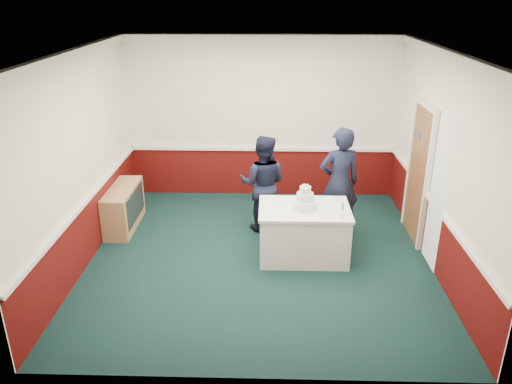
{
  "coord_description": "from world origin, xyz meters",
  "views": [
    {
      "loc": [
        0.14,
        -6.53,
        3.75
      ],
      "look_at": [
        -0.04,
        -0.1,
        1.1
      ],
      "focal_mm": 35.0,
      "sensor_mm": 36.0,
      "label": 1
    }
  ],
  "objects_px": {
    "cake_knife": "(303,213)",
    "person_man": "(263,184)",
    "wedding_cake": "(305,201)",
    "person_woman": "(339,183)",
    "sideboard": "(124,208)",
    "champagne_flute": "(342,207)",
    "cake_table": "(304,232)"
  },
  "relations": [
    {
      "from": "cake_table",
      "to": "wedding_cake",
      "type": "height_order",
      "value": "wedding_cake"
    },
    {
      "from": "cake_knife",
      "to": "person_man",
      "type": "height_order",
      "value": "person_man"
    },
    {
      "from": "cake_table",
      "to": "wedding_cake",
      "type": "xyz_separation_m",
      "value": [
        0.0,
        0.0,
        0.5
      ]
    },
    {
      "from": "wedding_cake",
      "to": "person_man",
      "type": "bearing_deg",
      "value": 124.39
    },
    {
      "from": "wedding_cake",
      "to": "champagne_flute",
      "type": "distance_m",
      "value": 0.57
    },
    {
      "from": "champagne_flute",
      "to": "person_man",
      "type": "relative_size",
      "value": 0.13
    },
    {
      "from": "champagne_flute",
      "to": "person_man",
      "type": "xyz_separation_m",
      "value": [
        -1.12,
        1.18,
        -0.12
      ]
    },
    {
      "from": "cake_table",
      "to": "person_man",
      "type": "xyz_separation_m",
      "value": [
        -0.62,
        0.9,
        0.4
      ]
    },
    {
      "from": "sideboard",
      "to": "cake_knife",
      "type": "relative_size",
      "value": 5.45
    },
    {
      "from": "cake_knife",
      "to": "champagne_flute",
      "type": "bearing_deg",
      "value": -26.17
    },
    {
      "from": "sideboard",
      "to": "cake_knife",
      "type": "distance_m",
      "value": 3.14
    },
    {
      "from": "sideboard",
      "to": "person_man",
      "type": "distance_m",
      "value": 2.36
    },
    {
      "from": "cake_table",
      "to": "wedding_cake",
      "type": "relative_size",
      "value": 3.63
    },
    {
      "from": "person_man",
      "to": "wedding_cake",
      "type": "bearing_deg",
      "value": 133.38
    },
    {
      "from": "wedding_cake",
      "to": "champagne_flute",
      "type": "height_order",
      "value": "wedding_cake"
    },
    {
      "from": "champagne_flute",
      "to": "person_man",
      "type": "distance_m",
      "value": 1.63
    },
    {
      "from": "person_woman",
      "to": "cake_knife",
      "type": "bearing_deg",
      "value": 44.29
    },
    {
      "from": "person_man",
      "to": "cake_table",
      "type": "bearing_deg",
      "value": 133.38
    },
    {
      "from": "cake_knife",
      "to": "person_man",
      "type": "xyz_separation_m",
      "value": [
        -0.59,
        1.1,
        0.01
      ]
    },
    {
      "from": "wedding_cake",
      "to": "sideboard",
      "type": "bearing_deg",
      "value": 162.94
    },
    {
      "from": "sideboard",
      "to": "person_woman",
      "type": "relative_size",
      "value": 0.67
    },
    {
      "from": "person_man",
      "to": "person_woman",
      "type": "bearing_deg",
      "value": -179.65
    },
    {
      "from": "sideboard",
      "to": "cake_knife",
      "type": "xyz_separation_m",
      "value": [
        2.91,
        -1.1,
        0.44
      ]
    },
    {
      "from": "wedding_cake",
      "to": "person_woman",
      "type": "distance_m",
      "value": 0.92
    },
    {
      "from": "sideboard",
      "to": "person_woman",
      "type": "distance_m",
      "value": 3.56
    },
    {
      "from": "cake_table",
      "to": "champagne_flute",
      "type": "xyz_separation_m",
      "value": [
        0.5,
        -0.28,
        0.53
      ]
    },
    {
      "from": "cake_knife",
      "to": "person_woman",
      "type": "relative_size",
      "value": 0.12
    },
    {
      "from": "cake_table",
      "to": "cake_knife",
      "type": "height_order",
      "value": "cake_knife"
    },
    {
      "from": "cake_knife",
      "to": "person_man",
      "type": "distance_m",
      "value": 1.25
    },
    {
      "from": "wedding_cake",
      "to": "person_man",
      "type": "xyz_separation_m",
      "value": [
        -0.62,
        0.9,
        -0.1
      ]
    },
    {
      "from": "cake_table",
      "to": "cake_knife",
      "type": "bearing_deg",
      "value": -98.53
    },
    {
      "from": "cake_knife",
      "to": "person_woman",
      "type": "distance_m",
      "value": 1.11
    }
  ]
}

